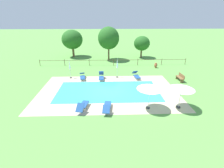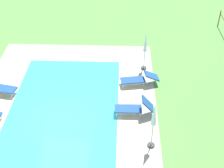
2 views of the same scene
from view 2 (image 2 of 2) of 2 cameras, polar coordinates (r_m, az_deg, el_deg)
ground_plane at (r=15.52m, az=-9.03°, el=-6.90°), size 160.00×160.00×0.00m
pool_deck_paving at (r=15.52m, az=-9.03°, el=-6.89°), size 14.61×9.17×0.01m
swimming_pool_water at (r=15.52m, az=-9.03°, el=-6.89°), size 10.78×5.34×0.01m
pool_coping_rim at (r=15.52m, az=-9.03°, el=-6.88°), size 11.26×5.82×0.01m
sun_lounger_north_near_steps at (r=15.61m, az=3.86°, el=-4.18°), size 0.63×1.89×0.97m
sun_lounger_south_near_corner at (r=17.53m, az=4.64°, el=0.86°), size 0.95×2.14×0.72m
patio_umbrella_closed_row_west at (r=18.20m, az=5.86°, el=6.75°), size 0.32×0.32×2.45m
patio_umbrella_closed_row_mid_west at (r=13.31m, az=7.36°, el=-5.90°), size 0.32×0.32×2.52m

